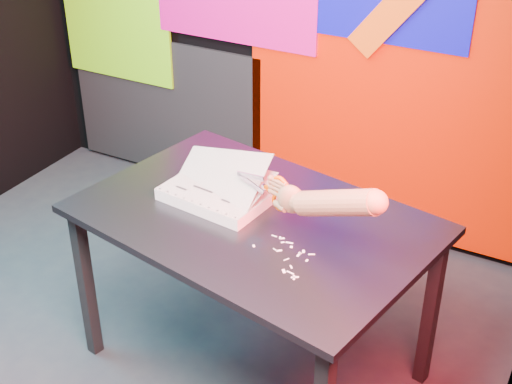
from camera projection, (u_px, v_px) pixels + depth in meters
The scene contains 7 objects.
room at pixel (82, 61), 2.39m from camera, with size 3.01×3.01×2.71m.
backdrop at pixel (288, 50), 3.68m from camera, with size 2.88×0.05×2.08m.
work_table at pixel (254, 234), 2.72m from camera, with size 1.44×1.10×0.75m.
printout_stack at pixel (218, 193), 2.77m from camera, with size 0.43×0.34×0.21m.
scissors at pixel (276, 192), 2.57m from camera, with size 0.25×0.08×0.14m.
hand_forearm at pixel (329, 202), 2.39m from camera, with size 0.47×0.18×0.23m.
paper_clippings at pixel (289, 256), 2.46m from camera, with size 0.23×0.21×0.00m.
Camera 1 is at (1.61, -1.73, 2.18)m, focal length 50.00 mm.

